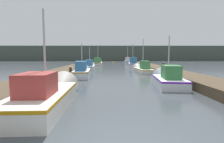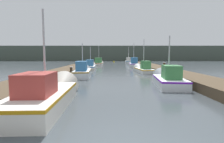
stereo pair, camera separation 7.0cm
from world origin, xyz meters
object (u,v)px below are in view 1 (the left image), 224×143
object	(u,v)px
fishing_boat_2	(82,71)
mooring_piling_0	(163,70)
fishing_boat_7	(127,62)
fishing_boat_3	(142,69)
mooring_piling_3	(136,62)
fishing_boat_6	(98,63)
fishing_boat_4	(90,66)
fishing_boat_5	(133,64)
channel_buoy	(113,62)
fishing_boat_0	(50,93)
fishing_boat_1	(167,79)
mooring_piling_2	(71,72)

from	to	relation	value
fishing_boat_2	mooring_piling_0	bearing A→B (deg)	-7.49
fishing_boat_7	mooring_piling_0	world-z (taller)	fishing_boat_7
fishing_boat_3	fishing_boat_7	world-z (taller)	fishing_boat_7
fishing_boat_3	mooring_piling_3	distance (m)	13.46
fishing_boat_2	fishing_boat_6	world-z (taller)	fishing_boat_6
fishing_boat_6	mooring_piling_0	bearing A→B (deg)	-68.65
fishing_boat_6	fishing_boat_3	bearing A→B (deg)	-66.40
fishing_boat_4	fishing_boat_5	size ratio (longest dim) A/B	1.10
fishing_boat_3	mooring_piling_0	world-z (taller)	fishing_boat_3
fishing_boat_6	channel_buoy	size ratio (longest dim) A/B	6.20
fishing_boat_4	fishing_boat_7	world-z (taller)	fishing_boat_7
fishing_boat_5	fishing_boat_7	size ratio (longest dim) A/B	1.06
fishing_boat_2	fishing_boat_5	world-z (taller)	fishing_boat_5
fishing_boat_5	mooring_piling_0	bearing A→B (deg)	-83.20
fishing_boat_0	channel_buoy	distance (m)	41.67
fishing_boat_0	mooring_piling_3	bearing A→B (deg)	72.44
fishing_boat_1	mooring_piling_2	bearing A→B (deg)	154.86
fishing_boat_5	mooring_piling_2	world-z (taller)	fishing_boat_5
fishing_boat_2	fishing_boat_7	size ratio (longest dim) A/B	1.02
fishing_boat_2	mooring_piling_0	world-z (taller)	fishing_boat_2
fishing_boat_4	mooring_piling_2	bearing A→B (deg)	-97.07
fishing_boat_0	fishing_boat_1	xyz separation A→B (m)	(6.56, 4.59, -0.01)
fishing_boat_7	fishing_boat_4	bearing A→B (deg)	-111.21
fishing_boat_0	fishing_boat_5	bearing A→B (deg)	72.52
fishing_boat_0	fishing_boat_4	distance (m)	18.28
fishing_boat_2	fishing_boat_0	bearing A→B (deg)	-93.02
fishing_boat_6	fishing_boat_2	bearing A→B (deg)	-90.19
mooring_piling_2	mooring_piling_3	size ratio (longest dim) A/B	0.77
fishing_boat_3	fishing_boat_7	distance (m)	19.67
fishing_boat_5	mooring_piling_0	world-z (taller)	fishing_boat_5
fishing_boat_1	mooring_piling_3	size ratio (longest dim) A/B	3.77
fishing_boat_0	fishing_boat_5	world-z (taller)	fishing_boat_5
fishing_boat_1	mooring_piling_3	xyz separation A→B (m)	(1.01, 22.56, 0.19)
fishing_boat_5	fishing_boat_0	bearing A→B (deg)	-102.92
fishing_boat_1	fishing_boat_6	xyz separation A→B (m)	(-6.56, 24.05, 0.02)
fishing_boat_2	fishing_boat_6	distance (m)	19.18
mooring_piling_2	mooring_piling_3	distance (m)	19.95
fishing_boat_2	mooring_piling_3	size ratio (longest dim) A/B	4.01
fishing_boat_3	fishing_boat_5	world-z (taller)	fishing_boat_5
fishing_boat_4	fishing_boat_7	distance (m)	16.68
fishing_boat_1	fishing_boat_4	size ratio (longest dim) A/B	0.81
fishing_boat_2	mooring_piling_3	bearing A→B (deg)	62.60
fishing_boat_1	fishing_boat_2	distance (m)	8.28
fishing_boat_3	mooring_piling_2	distance (m)	8.88
channel_buoy	mooring_piling_0	bearing A→B (deg)	-82.37
fishing_boat_3	fishing_boat_6	size ratio (longest dim) A/B	0.91
fishing_boat_2	fishing_boat_3	distance (m)	7.85
fishing_boat_5	fishing_boat_7	bearing A→B (deg)	92.46
mooring_piling_0	channel_buoy	size ratio (longest dim) A/B	1.50
fishing_boat_3	fishing_boat_5	distance (m)	9.79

